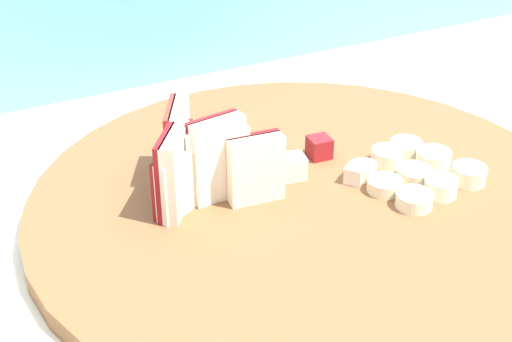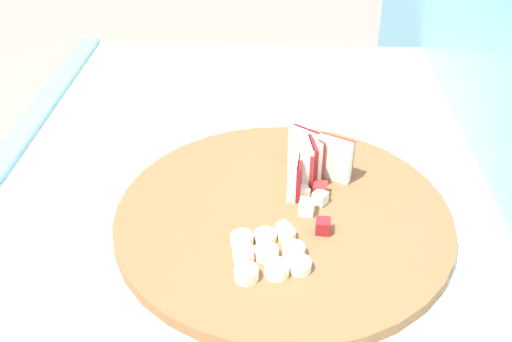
% 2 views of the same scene
% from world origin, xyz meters
% --- Properties ---
extents(cutting_board, '(0.44, 0.44, 0.02)m').
position_xyz_m(cutting_board, '(-0.03, 0.08, 0.95)').
color(cutting_board, brown).
rests_on(cutting_board, tiled_countertop).
extents(apple_wedge_fan, '(0.11, 0.09, 0.07)m').
position_xyz_m(apple_wedge_fan, '(-0.11, 0.11, 0.98)').
color(apple_wedge_fan, maroon).
rests_on(apple_wedge_fan, cutting_board).
extents(apple_dice_pile, '(0.10, 0.07, 0.02)m').
position_xyz_m(apple_dice_pile, '(-0.04, 0.11, 0.96)').
color(apple_dice_pile, white).
rests_on(apple_dice_pile, cutting_board).
extents(banana_slice_rows, '(0.10, 0.10, 0.01)m').
position_xyz_m(banana_slice_rows, '(0.06, 0.06, 0.96)').
color(banana_slice_rows, '#F4EAC6').
rests_on(banana_slice_rows, cutting_board).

